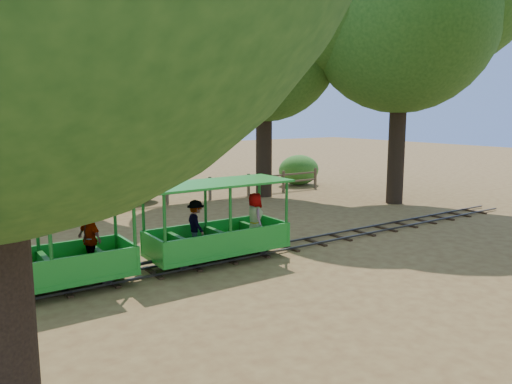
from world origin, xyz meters
TOP-DOWN VIEW (x-y plane):
  - ground at (0.00, 0.00)m, footprint 90.00×90.00m
  - track at (0.00, 0.00)m, footprint 22.00×1.00m
  - carriage_front at (-5.37, -0.02)m, footprint 3.74×1.53m
  - carriage_rear at (-1.17, 0.02)m, footprint 3.74×1.53m
  - oak_ne at (5.47, 7.59)m, footprint 8.27×7.28m
  - oak_e at (8.96, 3.10)m, footprint 9.38×8.25m
  - fence at (0.00, 8.00)m, footprint 18.10×0.10m
  - shrub_mid_w at (-3.66, 9.30)m, footprint 2.88×2.22m
  - shrub_mid_e at (0.13, 9.30)m, footprint 2.23×1.71m
  - shrub_east at (9.00, 9.30)m, footprint 2.26×1.74m

SIDE VIEW (x-z plane):
  - ground at x=0.00m, z-range 0.00..0.00m
  - track at x=0.00m, z-range 0.02..0.12m
  - fence at x=0.00m, z-range 0.08..1.08m
  - shrub_mid_e at x=0.13m, z-range 0.00..1.54m
  - shrub_east at x=9.00m, z-range 0.00..1.56m
  - carriage_rear at x=-1.17m, z-range -0.14..1.80m
  - carriage_front at x=-5.37m, z-range -0.14..1.81m
  - shrub_mid_w at x=-3.66m, z-range 0.00..2.00m
  - oak_ne at x=5.47m, z-range 2.00..11.93m
  - oak_e at x=8.96m, z-range 2.24..13.44m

